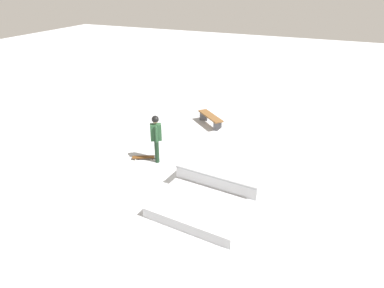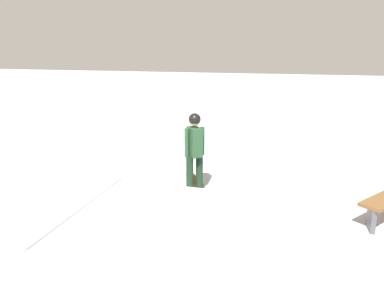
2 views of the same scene
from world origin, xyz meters
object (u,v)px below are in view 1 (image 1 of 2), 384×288
skateboard (143,157)px  skater (156,135)px  park_bench (210,118)px  skate_ramp (232,168)px

skateboard → skater: bearing=-16.0°
skateboard → park_bench: park_bench is taller
skate_ramp → park_bench: (-3.69, -2.16, 0.04)m
skater → skate_ramp: bearing=-31.9°
skater → park_bench: size_ratio=1.17×
skater → park_bench: bearing=48.0°
skate_ramp → park_bench: skate_ramp is taller
skate_ramp → skater: (0.05, -2.76, 0.69)m
skate_ramp → skateboard: (0.15, -3.27, -0.24)m
skate_ramp → skateboard: 3.28m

